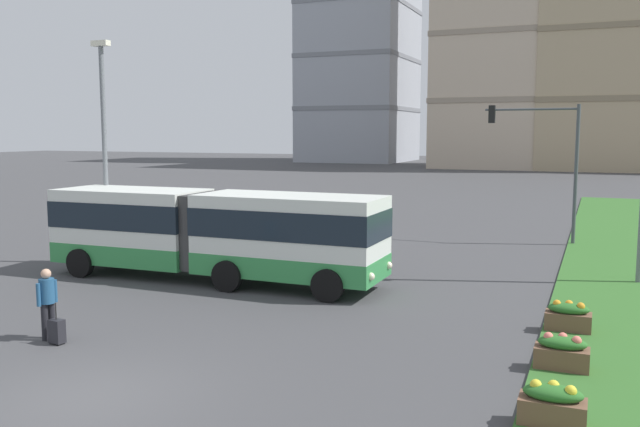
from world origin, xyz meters
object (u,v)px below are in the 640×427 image
(flower_planter_2, at_px, (568,316))
(traffic_light_far_right, at_px, (546,149))
(streetlight_left, at_px, (104,142))
(apartment_tower_westcentre, at_px, (509,8))
(flower_planter_1, at_px, (562,352))
(apartment_tower_west, at_px, (360,36))
(pedestrian_crossing, at_px, (47,299))
(rolling_suitcase, at_px, (57,331))
(apartment_tower_centre, at_px, (603,4))
(flower_planter_0, at_px, (552,404))
(articulated_bus, at_px, (213,232))
(car_maroon_sedan, at_px, (312,208))

(flower_planter_2, distance_m, traffic_light_far_right, 14.72)
(streetlight_left, height_order, apartment_tower_westcentre, apartment_tower_westcentre)
(flower_planter_1, relative_size, apartment_tower_west, 0.03)
(pedestrian_crossing, xyz_separation_m, streetlight_left, (-5.06, 8.19, 3.61))
(traffic_light_far_right, distance_m, apartment_tower_west, 88.61)
(rolling_suitcase, xyz_separation_m, flower_planter_2, (11.14, 5.60, 0.11))
(pedestrian_crossing, bearing_deg, apartment_tower_centre, 82.41)
(flower_planter_0, xyz_separation_m, apartment_tower_west, (-38.15, 98.96, 20.84))
(flower_planter_1, bearing_deg, streetlight_left, 160.97)
(rolling_suitcase, relative_size, flower_planter_1, 0.88)
(flower_planter_0, relative_size, traffic_light_far_right, 0.18)
(articulated_bus, relative_size, car_maroon_sedan, 2.65)
(apartment_tower_centre, bearing_deg, car_maroon_sedan, -102.33)
(car_maroon_sedan, distance_m, flower_planter_1, 24.27)
(flower_planter_0, bearing_deg, rolling_suitcase, 178.48)
(flower_planter_2, bearing_deg, car_maroon_sedan, 130.32)
(rolling_suitcase, xyz_separation_m, apartment_tower_centre, (11.14, 87.24, 21.57))
(articulated_bus, xyz_separation_m, traffic_light_far_right, (9.64, 12.37, 2.61))
(articulated_bus, xyz_separation_m, flower_planter_2, (11.34, -1.73, -1.23))
(flower_planter_2, height_order, apartment_tower_west, apartment_tower_west)
(apartment_tower_westcentre, bearing_deg, traffic_light_far_right, -81.15)
(traffic_light_far_right, height_order, apartment_tower_centre, apartment_tower_centre)
(streetlight_left, bearing_deg, flower_planter_0, -27.54)
(car_maroon_sedan, distance_m, apartment_tower_west, 82.60)
(apartment_tower_west, bearing_deg, articulated_bus, -73.64)
(rolling_suitcase, xyz_separation_m, traffic_light_far_right, (9.43, 19.70, 3.95))
(articulated_bus, distance_m, flower_planter_0, 13.73)
(rolling_suitcase, height_order, flower_planter_2, rolling_suitcase)
(pedestrian_crossing, distance_m, apartment_tower_west, 103.98)
(traffic_light_far_right, bearing_deg, pedestrian_crossing, -116.88)
(car_maroon_sedan, distance_m, traffic_light_far_right, 13.23)
(rolling_suitcase, relative_size, apartment_tower_west, 0.02)
(car_maroon_sedan, bearing_deg, flower_planter_0, -57.89)
(traffic_light_far_right, xyz_separation_m, streetlight_left, (-14.95, -11.32, 0.35))
(streetlight_left, xyz_separation_m, apartment_tower_west, (-21.50, 90.28, 16.66))
(streetlight_left, height_order, apartment_tower_centre, apartment_tower_centre)
(traffic_light_far_right, bearing_deg, articulated_bus, -127.92)
(apartment_tower_west, height_order, apartment_tower_centre, apartment_tower_centre)
(apartment_tower_west, bearing_deg, pedestrian_crossing, -74.90)
(flower_planter_0, distance_m, traffic_light_far_right, 20.44)
(flower_planter_1, bearing_deg, car_maroon_sedan, 125.80)
(rolling_suitcase, bearing_deg, apartment_tower_west, 105.31)
(pedestrian_crossing, height_order, apartment_tower_west, apartment_tower_west)
(flower_planter_2, height_order, apartment_tower_centre, apartment_tower_centre)
(rolling_suitcase, xyz_separation_m, flower_planter_0, (11.14, -0.30, 0.11))
(flower_planter_1, height_order, apartment_tower_west, apartment_tower_west)
(streetlight_left, relative_size, apartment_tower_west, 0.20)
(car_maroon_sedan, height_order, pedestrian_crossing, pedestrian_crossing)
(apartment_tower_west, relative_size, apartment_tower_centre, 0.97)
(rolling_suitcase, distance_m, flower_planter_2, 12.47)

